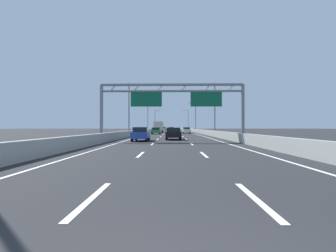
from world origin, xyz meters
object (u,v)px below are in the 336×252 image
at_px(sign_gantry, 173,97).
at_px(streetlamp_right_mid, 213,106).
at_px(streetlamp_left_far, 149,115).
at_px(streetlamp_right_far, 195,115).
at_px(silver_car, 164,129).
at_px(box_truck, 159,127).
at_px(streetlamp_left_distant, 156,119).
at_px(streetlamp_left_mid, 130,106).
at_px(streetlamp_right_distant, 188,119).
at_px(yellow_car, 172,129).
at_px(black_car, 173,133).
at_px(red_car, 172,129).
at_px(blue_car, 141,134).
at_px(white_car, 187,130).
at_px(green_car, 156,131).

xyz_separation_m(sign_gantry, streetlamp_right_mid, (7.36, 18.11, 0.60)).
height_order(streetlamp_left_far, streetlamp_right_far, same).
bearing_deg(silver_car, box_truck, -90.08).
relative_size(streetlamp_right_far, streetlamp_left_distant, 1.00).
xyz_separation_m(streetlamp_left_mid, streetlamp_right_distant, (14.93, 73.82, 0.00)).
bearing_deg(streetlamp_right_distant, yellow_car, -105.88).
xyz_separation_m(streetlamp_left_far, black_car, (7.65, -51.20, -4.63)).
relative_size(streetlamp_left_far, streetlamp_left_distant, 1.00).
bearing_deg(silver_car, yellow_car, -83.04).
xyz_separation_m(streetlamp_right_mid, red_car, (-7.45, 55.65, -4.63)).
height_order(yellow_car, black_car, black_car).
xyz_separation_m(streetlamp_left_distant, silver_car, (3.80, 3.19, -4.62)).
bearing_deg(streetlamp_right_mid, blue_car, -122.01).
bearing_deg(streetlamp_left_distant, sign_gantry, -85.29).
xyz_separation_m(white_car, blue_car, (-7.00, -32.70, 0.02)).
bearing_deg(white_car, green_car, -144.15).
bearing_deg(streetlamp_right_far, green_car, -112.21).
height_order(streetlamp_right_distant, green_car, streetlamp_right_distant).
relative_size(sign_gantry, streetlamp_right_distant, 1.66).
distance_m(streetlamp_left_far, silver_car, 40.54).
distance_m(green_car, silver_car, 66.85).
xyz_separation_m(yellow_car, silver_car, (-3.61, 29.60, 0.03)).
distance_m(red_car, white_car, 40.59).
bearing_deg(streetlamp_right_distant, streetlamp_left_far, -112.02).
relative_size(streetlamp_left_distant, silver_car, 2.04).
bearing_deg(streetlamp_right_mid, box_truck, 112.24).
bearing_deg(streetlamp_right_distant, blue_car, -96.83).
bearing_deg(streetlamp_left_mid, black_car, -61.82).
distance_m(streetlamp_right_far, yellow_car, 13.72).
height_order(streetlamp_right_distant, yellow_car, streetlamp_right_distant).
height_order(streetlamp_left_mid, streetlamp_left_distant, same).
relative_size(white_car, box_truck, 0.55).
xyz_separation_m(white_car, box_truck, (-7.26, 12.16, 0.90)).
relative_size(green_car, black_car, 0.99).
relative_size(red_car, silver_car, 1.00).
xyz_separation_m(streetlamp_left_mid, white_car, (11.00, 15.21, -4.64)).
height_order(sign_gantry, streetlamp_left_distant, streetlamp_left_distant).
distance_m(sign_gantry, white_car, 33.74).
distance_m(red_car, silver_car, 21.67).
relative_size(streetlamp_left_mid, streetlamp_right_mid, 1.00).
bearing_deg(red_car, green_car, -94.36).
bearing_deg(box_truck, black_car, -84.63).
distance_m(sign_gantry, streetlamp_left_mid, 19.64).
bearing_deg(black_car, streetlamp_right_mid, 63.00).
bearing_deg(box_truck, streetlamp_right_far, 40.42).
distance_m(streetlamp_right_distant, yellow_car, 27.85).
height_order(streetlamp_right_mid, streetlamp_left_distant, same).
xyz_separation_m(yellow_car, white_car, (3.58, -32.20, 0.01)).
distance_m(sign_gantry, silver_car, 95.28).
relative_size(streetlamp_right_mid, yellow_car, 2.06).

